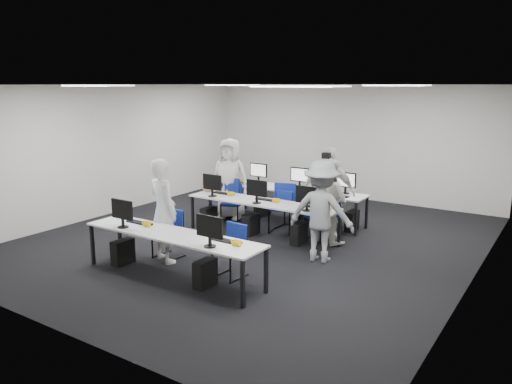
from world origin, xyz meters
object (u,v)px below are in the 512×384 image
Objects in this scene: desk_front at (172,237)px; student_1 at (329,200)px; chair_0 at (169,243)px; student_0 at (163,211)px; chair_4 at (320,225)px; chair_6 at (288,216)px; chair_3 at (282,217)px; chair_7 at (331,221)px; desk_mid at (262,204)px; student_2 at (230,179)px; chair_5 at (240,205)px; student_3 at (328,192)px; chair_1 at (230,261)px; chair_2 at (232,211)px; photographer at (321,211)px.

student_1 is (1.25, 3.05, 0.14)m from desk_front.
student_0 reaches higher than chair_0.
chair_6 is (-0.93, 0.35, -0.02)m from chair_4.
chair_3 reaches higher than chair_7.
student_2 is at bearing 149.59° from desk_mid.
student_2 is (-2.45, -0.15, 0.65)m from chair_7.
chair_3 is at bearing -177.21° from chair_7.
desk_front is 3.20m from chair_3.
student_2 is (-2.62, 0.35, 0.09)m from student_1.
student_2 is at bearing 111.91° from desk_front.
student_1 is 0.90× the size of student_2.
student_3 is (2.28, -0.21, 0.61)m from chair_5.
chair_4 is 0.46m from chair_7.
chair_1 is (0.73, 0.53, -0.41)m from desk_front.
desk_front is 3.48m from chair_6.
student_0 is (0.08, -0.19, 0.63)m from chair_0.
student_0 reaches higher than chair_7.
chair_6 is 3.12m from student_0.
chair_0 is 0.51× the size of student_1.
student_1 reaches higher than chair_1.
chair_2 is 1.29m from chair_6.
chair_0 is at bearing -48.53° from student_0.
chair_3 is at bearing 14.08° from student_1.
student_3 is at bearing 72.00° from desk_front.
chair_2 reaches higher than chair_7.
chair_0 is at bearing -110.68° from desk_mid.
chair_4 is (1.05, 0.50, -0.40)m from desk_mid.
photographer is at bearing -20.57° from desk_mid.
desk_mid is 1.78× the size of student_0.
chair_7 reaches higher than desk_front.
chair_4 is 0.49× the size of student_3.
student_1 is at bearing 55.29° from chair_0.
student_3 is at bearing -15.75° from student_2.
chair_1 is (1.46, -0.15, 0.00)m from chair_0.
chair_6 is 1.62m from student_2.
student_2 reaches higher than chair_4.
chair_3 reaches higher than desk_front.
photographer is (2.79, -1.54, 0.58)m from chair_5.
chair_5 is (-1.19, 0.94, -0.38)m from desk_mid.
desk_front is at bearing -56.41° from chair_5.
student_2 is at bearing 12.66° from student_1.
chair_0 is 2.87m from student_2.
chair_1 is 1.81m from photographer.
student_1 is (0.20, -0.04, 0.54)m from chair_4.
student_1 is at bearing 67.73° from desk_front.
chair_6 is at bearing 11.00° from chair_5.
student_3 is (0.35, 2.81, 0.64)m from chair_1.
student_1 is (1.10, -0.12, 0.51)m from chair_3.
chair_4 is at bearing 86.82° from chair_1.
student_3 is (1.81, 2.66, 0.64)m from chair_0.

